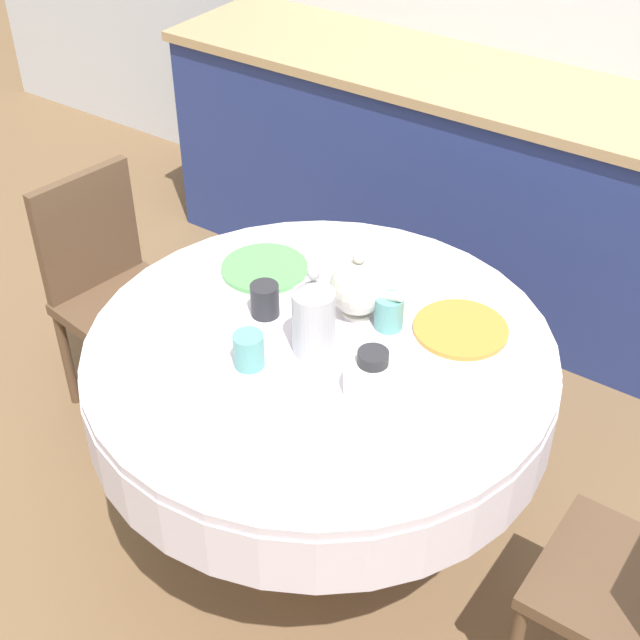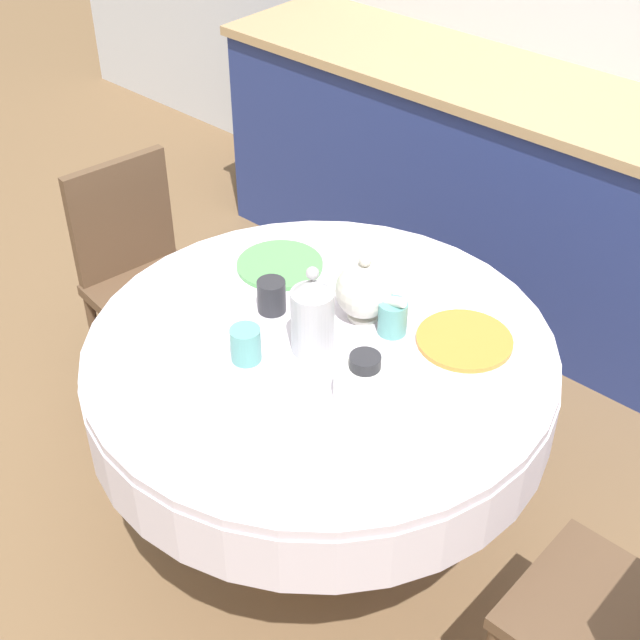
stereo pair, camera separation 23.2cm
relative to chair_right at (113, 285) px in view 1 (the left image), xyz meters
name	(u,v)px [view 1 (the left image)]	position (x,y,z in m)	size (l,w,h in m)	color
ground_plane	(320,530)	(0.97, -0.14, -0.49)	(12.00, 12.00, 0.00)	brown
kitchen_counter	(533,207)	(0.97, 1.34, -0.01)	(3.24, 0.64, 0.94)	navy
dining_table	(320,379)	(0.97, -0.14, 0.15)	(1.28, 1.28, 0.76)	brown
chair_right	(113,285)	(0.00, 0.00, 0.00)	(0.45, 0.45, 0.87)	brown
plate_near_left	(174,348)	(0.67, -0.38, 0.28)	(0.26, 0.26, 0.01)	white
cup_near_left	(249,350)	(0.87, -0.32, 0.33)	(0.08, 0.08, 0.10)	#5BA39E
plate_near_right	(376,439)	(1.28, -0.37, 0.28)	(0.26, 0.26, 0.01)	white
cup_near_right	(373,367)	(1.16, -0.19, 0.33)	(0.08, 0.08, 0.10)	#28282D
plate_far_left	(264,268)	(0.63, 0.05, 0.28)	(0.26, 0.26, 0.01)	#5BA85B
cup_far_left	(265,300)	(0.77, -0.12, 0.33)	(0.08, 0.08, 0.10)	#28282D
plate_far_right	(461,329)	(1.25, 0.12, 0.28)	(0.26, 0.26, 0.01)	orange
cup_far_right	(389,312)	(1.08, 0.03, 0.33)	(0.08, 0.08, 0.10)	#5BA39E
coffee_carafe	(314,316)	(0.97, -0.17, 0.39)	(0.11, 0.11, 0.26)	#B2B2B7
teapot	(359,287)	(0.98, 0.03, 0.37)	(0.22, 0.16, 0.21)	silver
fruit_bowl	(377,381)	(1.19, -0.22, 0.31)	(0.17, 0.17, 0.06)	silver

